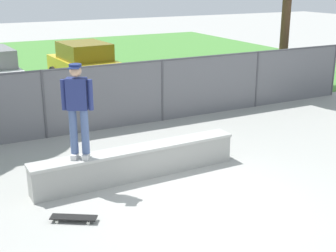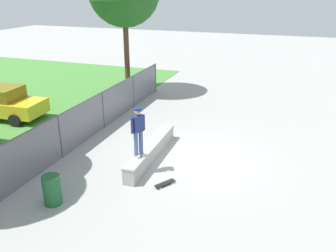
% 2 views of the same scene
% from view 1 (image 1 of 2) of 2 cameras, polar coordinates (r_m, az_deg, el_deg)
% --- Properties ---
extents(ground_plane, '(80.00, 80.00, 0.00)m').
position_cam_1_polar(ground_plane, '(8.67, 4.27, -9.51)').
color(ground_plane, '#9E9E99').
extents(grass_strip, '(29.01, 20.00, 0.02)m').
position_cam_1_polar(grass_strip, '(22.59, -16.62, 6.94)').
color(grass_strip, '#478438').
rests_on(grass_strip, ground).
extents(concrete_ledge, '(4.47, 0.58, 0.66)m').
position_cam_1_polar(concrete_ledge, '(9.60, -3.84, -4.53)').
color(concrete_ledge, '#999993').
rests_on(concrete_ledge, ground).
extents(skateboarder, '(0.54, 0.41, 1.84)m').
position_cam_1_polar(skateboarder, '(8.77, -11.16, 2.37)').
color(skateboarder, beige).
rests_on(skateboarder, concrete_ledge).
extents(skateboard, '(0.79, 0.59, 0.09)m').
position_cam_1_polar(skateboard, '(8.17, -11.65, -11.09)').
color(skateboard, black).
rests_on(skateboard, ground).
extents(chainlink_fence, '(17.08, 0.07, 1.81)m').
position_cam_1_polar(chainlink_fence, '(12.62, -7.64, 3.93)').
color(chainlink_fence, '#4C4C51').
rests_on(chainlink_fence, ground).
extents(car_yellow, '(2.24, 4.31, 1.66)m').
position_cam_1_polar(car_yellow, '(18.15, -10.16, 7.56)').
color(car_yellow, gold).
rests_on(car_yellow, ground).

